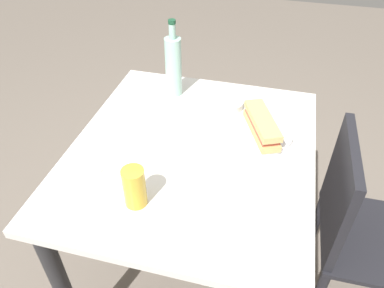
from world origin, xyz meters
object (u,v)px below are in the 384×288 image
olive_bowl (230,105)px  plate_near (261,134)px  chair_far (356,229)px  water_bottle (173,66)px  baguette_sandwich_near (262,125)px  knife_near (274,128)px  beer_glass (134,187)px  dining_table (192,174)px

olive_bowl → plate_near: bearing=42.3°
chair_far → water_bottle: water_bottle is taller
plate_near → olive_bowl: (-0.15, -0.14, 0.01)m
baguette_sandwich_near → water_bottle: water_bottle is taller
chair_far → olive_bowl: 0.67m
water_bottle → olive_bowl: bearing=78.8°
plate_near → knife_near: size_ratio=1.32×
water_bottle → beer_glass: (0.63, 0.07, -0.07)m
plate_near → beer_glass: (0.42, -0.33, 0.06)m
plate_near → beer_glass: size_ratio=1.77×
knife_near → beer_glass: beer_glass is taller
dining_table → plate_near: (-0.13, 0.23, 0.14)m
dining_table → chair_far: 0.64m
knife_near → beer_glass: 0.59m
knife_near → olive_bowl: olive_bowl is taller
dining_table → plate_near: size_ratio=4.15×
plate_near → baguette_sandwich_near: baguette_sandwich_near is taller
chair_far → baguette_sandwich_near: (-0.14, -0.40, 0.30)m
dining_table → beer_glass: beer_glass is taller
chair_far → plate_near: size_ratio=3.76×
knife_near → olive_bowl: 0.22m
dining_table → water_bottle: water_bottle is taller
plate_near → water_bottle: water_bottle is taller
dining_table → knife_near: size_ratio=5.48×
water_bottle → chair_far: bearing=66.7°
chair_far → beer_glass: beer_glass is taller
knife_near → water_bottle: size_ratio=0.55×
plate_near → baguette_sandwich_near: 0.04m
plate_near → beer_glass: 0.54m
dining_table → olive_bowl: size_ratio=9.38×
knife_near → olive_bowl: size_ratio=1.71×
chair_far → olive_bowl: chair_far is taller
baguette_sandwich_near → knife_near: (-0.03, 0.05, -0.03)m
beer_glass → olive_bowl: bearing=162.0°
chair_far → beer_glass: size_ratio=6.66×
plate_near → chair_far: bearing=71.1°
dining_table → water_bottle: size_ratio=2.99×
water_bottle → beer_glass: 0.63m
olive_bowl → baguette_sandwich_near: bearing=42.3°
beer_glass → baguette_sandwich_near: bearing=142.2°
baguette_sandwich_near → knife_near: 0.06m
plate_near → beer_glass: beer_glass is taller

